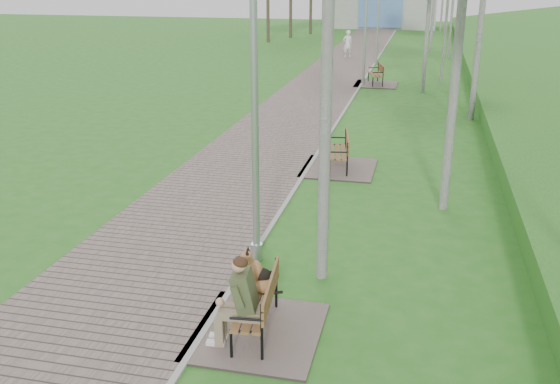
% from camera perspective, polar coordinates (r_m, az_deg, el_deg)
% --- Properties ---
extents(ground, '(120.00, 120.00, 0.00)m').
position_cam_1_polar(ground, '(12.88, -1.35, -4.10)').
color(ground, '#276C1D').
rests_on(ground, ground).
extents(walkway, '(3.50, 67.00, 0.04)m').
position_cam_1_polar(walkway, '(33.65, 4.97, 10.71)').
color(walkway, '#655652').
rests_on(walkway, ground).
extents(kerb, '(0.10, 67.00, 0.05)m').
position_cam_1_polar(kerb, '(33.45, 7.99, 10.55)').
color(kerb, '#999993').
rests_on(kerb, ground).
extents(building_north, '(10.00, 5.20, 4.00)m').
position_cam_1_polar(building_north, '(62.63, 9.38, 16.44)').
color(building_north, '#9E9E99').
rests_on(building_north, ground).
extents(bench_main, '(1.87, 2.08, 1.63)m').
position_cam_1_polar(bench_main, '(9.43, -2.72, -10.46)').
color(bench_main, '#655652').
rests_on(bench_main, ground).
extents(bench_second, '(1.96, 2.17, 1.20)m').
position_cam_1_polar(bench_second, '(17.26, 5.31, 2.84)').
color(bench_second, '#655652').
rests_on(bench_second, ground).
extents(bench_third, '(1.98, 2.21, 1.22)m').
position_cam_1_polar(bench_third, '(30.67, 8.72, 10.09)').
color(bench_third, '#655652').
rests_on(bench_third, ground).
extents(lamp_post_near, '(0.22, 0.22, 5.67)m').
position_cam_1_polar(lamp_post_near, '(11.02, -2.31, 6.32)').
color(lamp_post_near, '#9EA0A6').
rests_on(lamp_post_near, ground).
extents(lamp_post_second, '(0.20, 0.20, 5.19)m').
position_cam_1_polar(lamp_post_second, '(30.56, 7.81, 14.26)').
color(lamp_post_second, '#9EA0A6').
rests_on(lamp_post_second, ground).
extents(lamp_post_third, '(0.19, 0.19, 4.87)m').
position_cam_1_polar(lamp_post_third, '(37.51, 8.94, 14.94)').
color(lamp_post_third, '#9EA0A6').
rests_on(lamp_post_third, ground).
extents(pedestrian_near, '(0.72, 0.62, 1.68)m').
position_cam_1_polar(pedestrian_near, '(40.32, 6.20, 13.31)').
color(pedestrian_near, white).
rests_on(pedestrian_near, ground).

